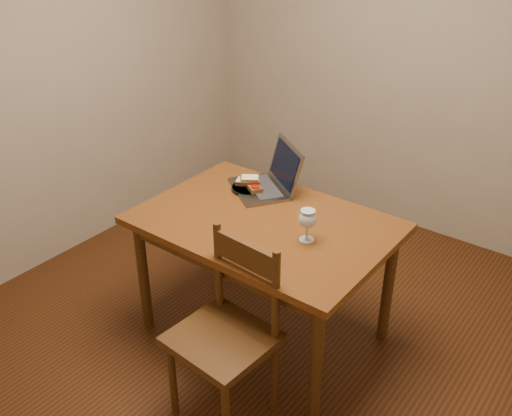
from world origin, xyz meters
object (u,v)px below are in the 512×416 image
Objects in this scene: table at (264,234)px; chair at (226,327)px; plate at (249,188)px; laptop at (271,178)px; milk_glass at (307,225)px.

chair is (0.19, -0.56, -0.15)m from table.
plate is (-0.47, 0.79, 0.24)m from chair.
laptop is at bearing 117.69° from chair.
chair reaches higher than plate.
chair reaches higher than table.
chair is 0.95× the size of laptop.
laptop is (-0.19, 0.31, 0.16)m from table.
laptop reaches higher than plate.
table is 0.33m from milk_glass.
plate is 0.62m from milk_glass.
table is at bearing 113.22° from chair.
plate is (-0.28, 0.23, 0.09)m from table.
laptop is at bearing 43.26° from plate.
plate is at bearing -102.40° from laptop.
chair is 0.62m from milk_glass.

